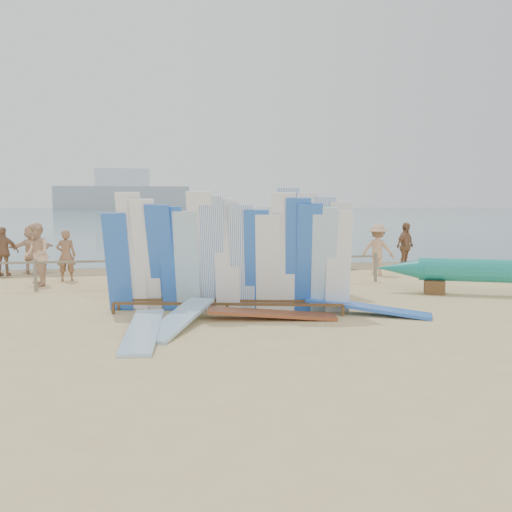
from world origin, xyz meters
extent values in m
plane|color=#D8BC7C|center=(0.00, 0.00, 0.00)|extent=(160.00, 160.00, 0.00)
cube|color=#446D7A|center=(0.00, 128.00, 0.00)|extent=(320.00, 240.00, 0.02)
cube|color=olive|center=(0.00, 7.20, 0.00)|extent=(40.00, 2.60, 0.01)
cube|color=#999EA3|center=(-12.00, 180.00, 4.02)|extent=(45.00, 8.00, 8.00)
cube|color=silver|center=(-12.00, 180.00, 11.02)|extent=(18.00, 6.00, 6.00)
cube|color=gray|center=(0.00, 3.00, 0.80)|extent=(12.00, 0.06, 0.06)
cube|color=gray|center=(-4.00, 3.00, 0.45)|extent=(0.08, 0.08, 0.90)
cube|color=gray|center=(-2.00, 3.00, 0.45)|extent=(0.08, 0.08, 0.90)
cube|color=gray|center=(0.00, 3.00, 0.45)|extent=(0.08, 0.08, 0.90)
cube|color=gray|center=(2.00, 3.00, 0.45)|extent=(0.08, 0.08, 0.90)
cube|color=gray|center=(4.00, 3.00, 0.45)|extent=(0.08, 0.08, 0.90)
cube|color=gray|center=(6.00, 3.00, 0.45)|extent=(0.08, 0.08, 0.90)
cube|color=brown|center=(0.82, -1.17, 0.24)|extent=(4.93, 1.18, 0.06)
cube|color=brown|center=(0.91, -0.75, 0.24)|extent=(4.93, 1.18, 0.06)
cube|color=blue|center=(-1.53, -0.41, 1.11)|extent=(0.65, 0.67, 2.23)
cube|color=white|center=(-1.22, -0.48, 1.34)|extent=(0.66, 0.73, 2.68)
cube|color=white|center=(-0.90, -0.56, 1.27)|extent=(0.70, 0.90, 2.53)
cube|color=blue|center=(-0.58, -0.63, 1.21)|extent=(0.71, 0.96, 2.41)
cube|color=blue|center=(-0.34, -0.68, 1.19)|extent=(0.65, 0.70, 2.37)
cube|color=#88B8DA|center=(-0.02, -0.76, 1.14)|extent=(0.65, 0.69, 2.27)
cube|color=white|center=(0.30, -0.83, 1.35)|extent=(0.70, 0.90, 2.69)
cube|color=white|center=(0.53, -0.88, 1.30)|extent=(0.69, 0.85, 2.60)
cube|color=white|center=(0.85, -0.96, 1.27)|extent=(0.63, 0.62, 2.54)
cube|color=white|center=(1.17, -1.03, 1.21)|extent=(0.67, 0.77, 2.41)
cube|color=blue|center=(1.49, -1.10, 1.15)|extent=(0.67, 0.79, 2.30)
cube|color=white|center=(1.73, -1.16, 1.11)|extent=(0.66, 0.75, 2.21)
cube|color=white|center=(2.04, -1.23, 1.33)|extent=(0.67, 0.77, 2.67)
cube|color=blue|center=(2.36, -1.30, 1.28)|extent=(0.68, 0.82, 2.55)
cube|color=blue|center=(2.60, -1.36, 1.22)|extent=(0.69, 0.84, 2.45)
cube|color=#88B8DA|center=(2.92, -1.43, 1.18)|extent=(0.67, 0.79, 2.36)
cube|color=white|center=(3.24, -1.50, 1.15)|extent=(0.63, 0.61, 2.29)
cube|color=brown|center=(3.11, 0.80, 0.26)|extent=(2.07, 0.10, 0.06)
cube|color=brown|center=(3.11, 1.25, 0.26)|extent=(2.07, 0.10, 0.06)
cube|color=white|center=(2.14, 1.01, 1.19)|extent=(0.58, 0.63, 2.38)
cube|color=white|center=(2.63, 1.02, 1.42)|extent=(0.59, 0.79, 2.84)
cube|color=white|center=(3.12, 1.03, 1.36)|extent=(0.59, 0.81, 2.72)
cube|color=white|center=(3.61, 1.04, 1.30)|extent=(0.59, 0.82, 2.61)
cube|color=white|center=(4.02, 1.05, 1.25)|extent=(0.59, 0.84, 2.49)
cube|color=brown|center=(6.70, 0.64, 0.19)|extent=(0.72, 0.77, 0.37)
cylinder|color=teal|center=(8.38, -0.12, 0.66)|extent=(4.38, 2.42, 0.62)
cone|color=teal|center=(5.85, 1.02, 0.66)|extent=(1.36, 1.03, 0.57)
cube|color=brown|center=(2.75, 0.93, 0.64)|extent=(0.96, 0.83, 0.05)
cube|color=white|center=(2.75, 0.93, 0.88)|extent=(0.41, 0.19, 0.38)
cube|color=#88B8DA|center=(-0.94, -2.83, 0.00)|extent=(0.79, 2.74, 0.25)
cube|color=#88B8DA|center=(-0.25, -2.14, 0.00)|extent=(1.62, 2.68, 0.36)
cube|color=brown|center=(1.69, -1.75, 0.00)|extent=(2.75, 0.96, 0.24)
cube|color=blue|center=(3.86, -1.66, 0.00)|extent=(2.63, 1.78, 0.31)
cube|color=red|center=(-0.09, 3.73, 0.30)|extent=(0.55, 0.50, 0.05)
cube|color=red|center=(-0.11, 3.95, 0.56)|extent=(0.52, 0.19, 0.51)
cube|color=red|center=(2.06, 4.27, 0.29)|extent=(0.63, 0.61, 0.05)
cube|color=red|center=(1.97, 4.47, 0.54)|extent=(0.51, 0.33, 0.49)
cube|color=red|center=(1.94, 4.25, 0.61)|extent=(0.50, 0.83, 0.61)
cube|color=red|center=(1.94, 4.58, 1.00)|extent=(0.50, 0.19, 0.38)
imported|color=#8C6042|center=(8.21, 5.56, 0.87)|extent=(1.09, 0.94, 1.74)
imported|color=tan|center=(0.33, 4.10, 0.83)|extent=(0.89, 0.78, 1.66)
imported|color=tan|center=(-0.63, 6.77, 0.83)|extent=(1.15, 0.74, 1.66)
imported|color=#8C6042|center=(-3.48, 4.96, 0.80)|extent=(0.59, 0.33, 1.61)
imported|color=tan|center=(6.02, 6.64, 0.89)|extent=(0.58, 1.19, 1.78)
imported|color=#8C6042|center=(3.36, 4.78, 0.87)|extent=(0.39, 0.66, 1.73)
imported|color=#8C6042|center=(-0.21, 3.85, 0.89)|extent=(1.08, 1.04, 1.78)
imported|color=beige|center=(-4.96, 7.09, 0.85)|extent=(1.62, 1.22, 1.69)
imported|color=beige|center=(4.70, 3.69, 0.78)|extent=(0.82, 0.76, 1.56)
imported|color=#8C6042|center=(-5.69, 6.37, 0.82)|extent=(0.99, 0.49, 1.65)
imported|color=beige|center=(-4.16, 3.95, 0.93)|extent=(0.68, 0.99, 1.87)
imported|color=tan|center=(6.70, 4.52, 0.86)|extent=(1.17, 1.01, 1.72)
camera|label=1|loc=(-0.66, -12.73, 2.45)|focal=38.00mm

